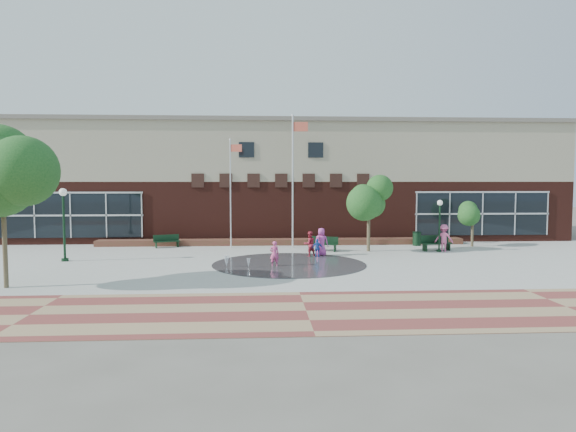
{
  "coord_description": "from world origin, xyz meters",
  "views": [
    {
      "loc": [
        -1.68,
        -24.73,
        4.61
      ],
      "look_at": [
        0.0,
        4.0,
        2.6
      ],
      "focal_mm": 32.0,
      "sensor_mm": 36.0,
      "label": 1
    }
  ],
  "objects": [
    {
      "name": "library_building",
      "position": [
        0.0,
        17.48,
        4.64
      ],
      "size": [
        44.4,
        10.4,
        9.2
      ],
      "color": "#481D17",
      "rests_on": "ground"
    },
    {
      "name": "tree_mid",
      "position": [
        5.44,
        7.87,
        3.67
      ],
      "size": [
        2.99,
        2.99,
        5.04
      ],
      "color": "#483D2A",
      "rests_on": "ground"
    },
    {
      "name": "bench_right",
      "position": [
        9.92,
        7.85,
        0.33
      ],
      "size": [
        2.1,
        0.97,
        1.02
      ],
      "rotation": [
        0.0,
        0.0,
        0.21
      ],
      "color": "black",
      "rests_on": "ground"
    },
    {
      "name": "flagpole_right",
      "position": [
        0.72,
        10.0,
        5.05
      ],
      "size": [
        1.11,
        0.25,
        9.03
      ],
      "rotation": [
        0.0,
        0.0,
        -0.14
      ],
      "color": "silver",
      "rests_on": "ground"
    },
    {
      "name": "water_jet_a",
      "position": [
        -3.36,
        2.21,
        0.0
      ],
      "size": [
        0.31,
        0.31,
        0.6
      ],
      "primitive_type": "cone",
      "rotation": [
        3.14,
        0.0,
        0.0
      ],
      "color": "white",
      "rests_on": "ground"
    },
    {
      "name": "trash_can",
      "position": [
        9.46,
        10.5,
        0.51
      ],
      "size": [
        0.61,
        0.61,
        1.0
      ],
      "color": "black",
      "rests_on": "ground"
    },
    {
      "name": "child_splash",
      "position": [
        -0.82,
        2.44,
        0.68
      ],
      "size": [
        0.52,
        0.36,
        1.37
      ],
      "primitive_type": "imported",
      "rotation": [
        0.0,
        0.0,
        3.2
      ],
      "color": "#DD4B8B",
      "rests_on": "ground"
    },
    {
      "name": "lamp_left",
      "position": [
        -12.66,
        4.85,
        2.59
      ],
      "size": [
        0.44,
        0.44,
        4.16
      ],
      "color": "black",
      "rests_on": "ground"
    },
    {
      "name": "adult_pink",
      "position": [
        2.16,
        6.14,
        0.86
      ],
      "size": [
        0.97,
        0.78,
        1.71
      ],
      "primitive_type": "imported",
      "rotation": [
        0.0,
        0.0,
        2.82
      ],
      "color": "#C640A4",
      "rests_on": "ground"
    },
    {
      "name": "bench_mid",
      "position": [
        2.54,
        8.15,
        0.31
      ],
      "size": [
        1.95,
        1.19,
        0.95
      ],
      "rotation": [
        0.0,
        0.0,
        -0.38
      ],
      "color": "black",
      "rests_on": "ground"
    },
    {
      "name": "person_bench",
      "position": [
        10.27,
        7.46,
        0.88
      ],
      "size": [
        1.3,
        1.01,
        1.77
      ],
      "primitive_type": "imported",
      "rotation": [
        0.0,
        0.0,
        2.79
      ],
      "color": "#D2578B",
      "rests_on": "ground"
    },
    {
      "name": "flagpole_left",
      "position": [
        -3.5,
        10.13,
        4.13
      ],
      "size": [
        0.86,
        0.24,
        7.42
      ],
      "rotation": [
        0.0,
        0.0,
        -0.21
      ],
      "color": "silver",
      "rests_on": "ground"
    },
    {
      "name": "adult_red",
      "position": [
        1.41,
        5.83,
        0.77
      ],
      "size": [
        0.91,
        0.82,
        1.54
      ],
      "primitive_type": "imported",
      "rotation": [
        0.0,
        0.0,
        3.53
      ],
      "color": "#B92A3E",
      "rests_on": "ground"
    },
    {
      "name": "flower_bed",
      "position": [
        0.0,
        11.6,
        0.0
      ],
      "size": [
        26.0,
        1.2,
        0.4
      ],
      "primitive_type": "cube",
      "color": "maroon",
      "rests_on": "ground"
    },
    {
      "name": "water_jet_b",
      "position": [
        -2.19,
        2.0,
        0.0
      ],
      "size": [
        0.21,
        0.21,
        0.48
      ],
      "primitive_type": "cone",
      "rotation": [
        3.14,
        0.0,
        0.0
      ],
      "color": "white",
      "rests_on": "ground"
    },
    {
      "name": "child_blue",
      "position": [
        1.85,
        5.46,
        0.56
      ],
      "size": [
        0.71,
        0.46,
        1.13
      ],
      "primitive_type": "imported",
      "rotation": [
        0.0,
        0.0,
        2.84
      ],
      "color": "#224CB1",
      "rests_on": "ground"
    },
    {
      "name": "splash_pad",
      "position": [
        0.0,
        3.0,
        0.0
      ],
      "size": [
        8.4,
        8.4,
        0.01
      ],
      "primitive_type": "cylinder",
      "color": "#383A3D",
      "rests_on": "ground"
    },
    {
      "name": "lamp_right",
      "position": [
        9.93,
        7.38,
        2.08
      ],
      "size": [
        0.35,
        0.35,
        3.35
      ],
      "color": "black",
      "rests_on": "ground"
    },
    {
      "name": "plaza_concrete",
      "position": [
        0.0,
        4.0,
        0.0
      ],
      "size": [
        46.0,
        18.0,
        0.01
      ],
      "primitive_type": "cube",
      "color": "#A8A8A0",
      "rests_on": "ground"
    },
    {
      "name": "ground",
      "position": [
        0.0,
        0.0,
        0.0
      ],
      "size": [
        120.0,
        120.0,
        0.0
      ],
      "primitive_type": "plane",
      "color": "#666056",
      "rests_on": "ground"
    },
    {
      "name": "tree_small_right",
      "position": [
        13.16,
        9.85,
        2.52
      ],
      "size": [
        2.02,
        2.02,
        3.46
      ],
      "color": "#483D2A",
      "rests_on": "ground"
    },
    {
      "name": "tree_big_left",
      "position": [
        -12.45,
        -2.4,
        5.18
      ],
      "size": [
        4.53,
        4.53,
        7.25
      ],
      "color": "#483D2A",
      "rests_on": "ground"
    },
    {
      "name": "bench_left",
      "position": [
        -7.94,
        10.56,
        0.28
      ],
      "size": [
        1.81,
        1.1,
        0.88
      ],
      "rotation": [
        0.0,
        0.0,
        0.38
      ],
      "color": "black",
      "rests_on": "ground"
    },
    {
      "name": "paver_band",
      "position": [
        0.0,
        -7.0,
        0.0
      ],
      "size": [
        46.0,
        6.0,
        0.01
      ],
      "primitive_type": "cube",
      "color": "brown",
      "rests_on": "ground"
    }
  ]
}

